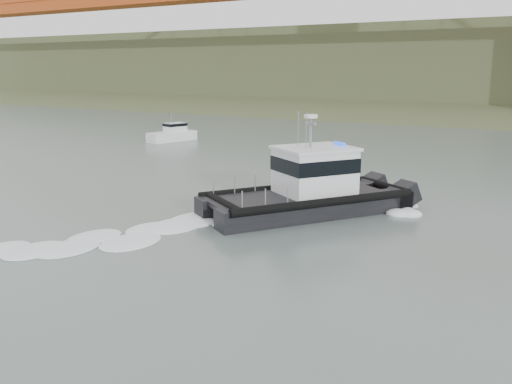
% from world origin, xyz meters
% --- Properties ---
extents(ground, '(400.00, 400.00, 0.00)m').
position_xyz_m(ground, '(0.00, 0.00, 0.00)').
color(ground, slate).
rests_on(ground, ground).
extents(patrol_boat, '(10.66, 13.11, 6.13)m').
position_xyz_m(patrol_boat, '(-1.17, 15.07, 1.53)').
color(patrol_boat, black).
rests_on(patrol_boat, ground).
extents(motorboat, '(3.41, 6.45, 3.38)m').
position_xyz_m(motorboat, '(-30.64, 37.87, 0.84)').
color(motorboat, white).
rests_on(motorboat, ground).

